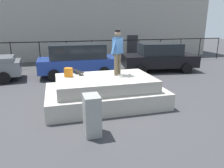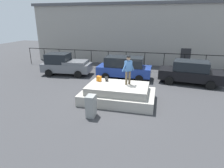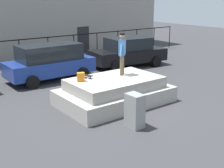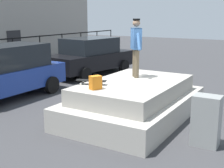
{
  "view_description": "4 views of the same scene",
  "coord_description": "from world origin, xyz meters",
  "px_view_note": "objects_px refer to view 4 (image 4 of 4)",
  "views": [
    {
      "loc": [
        -1.81,
        -7.7,
        3.07
      ],
      "look_at": [
        0.47,
        0.75,
        0.55
      ],
      "focal_mm": 34.37,
      "sensor_mm": 36.0,
      "label": 1
    },
    {
      "loc": [
        2.32,
        -10.68,
        4.84
      ],
      "look_at": [
        -0.56,
        0.81,
        0.82
      ],
      "focal_mm": 30.58,
      "sensor_mm": 36.0,
      "label": 2
    },
    {
      "loc": [
        -7.12,
        -9.19,
        4.25
      ],
      "look_at": [
        0.42,
        0.78,
        0.56
      ],
      "focal_mm": 48.05,
      "sensor_mm": 36.0,
      "label": 3
    },
    {
      "loc": [
        -7.59,
        -3.77,
        2.91
      ],
      "look_at": [
        0.17,
        0.87,
        0.85
      ],
      "focal_mm": 49.24,
      "sensor_mm": 36.0,
      "label": 4
    }
  ],
  "objects_px": {
    "skateboard": "(91,81)",
    "utility_box": "(206,121)",
    "car_blue_hatchback_mid": "(3,71)",
    "car_black_sedan_far": "(90,56)",
    "backpack": "(95,83)",
    "skateboarder": "(136,44)"
  },
  "relations": [
    {
      "from": "car_blue_hatchback_mid",
      "to": "car_black_sedan_far",
      "type": "distance_m",
      "value": 5.29
    },
    {
      "from": "skateboarder",
      "to": "car_black_sedan_far",
      "type": "xyz_separation_m",
      "value": [
        4.2,
        4.61,
        -1.15
      ]
    },
    {
      "from": "skateboarder",
      "to": "backpack",
      "type": "xyz_separation_m",
      "value": [
        -1.9,
        0.17,
        -0.83
      ]
    },
    {
      "from": "skateboard",
      "to": "utility_box",
      "type": "xyz_separation_m",
      "value": [
        0.03,
        -3.1,
        -0.58
      ]
    },
    {
      "from": "skateboarder",
      "to": "car_blue_hatchback_mid",
      "type": "xyz_separation_m",
      "value": [
        -1.08,
        4.6,
        -1.08
      ]
    },
    {
      "from": "car_blue_hatchback_mid",
      "to": "utility_box",
      "type": "bearing_deg",
      "value": -93.24
    },
    {
      "from": "car_blue_hatchback_mid",
      "to": "car_black_sedan_far",
      "type": "bearing_deg",
      "value": 0.09
    },
    {
      "from": "backpack",
      "to": "skateboarder",
      "type": "bearing_deg",
      "value": -159.23
    },
    {
      "from": "skateboarder",
      "to": "backpack",
      "type": "relative_size",
      "value": 5.02
    },
    {
      "from": "skateboarder",
      "to": "car_blue_hatchback_mid",
      "type": "relative_size",
      "value": 0.38
    },
    {
      "from": "backpack",
      "to": "car_blue_hatchback_mid",
      "type": "relative_size",
      "value": 0.08
    },
    {
      "from": "car_black_sedan_far",
      "to": "skateboarder",
      "type": "bearing_deg",
      "value": -132.38
    },
    {
      "from": "skateboard",
      "to": "car_black_sedan_far",
      "type": "relative_size",
      "value": 0.17
    },
    {
      "from": "skateboarder",
      "to": "car_black_sedan_far",
      "type": "distance_m",
      "value": 6.34
    },
    {
      "from": "backpack",
      "to": "car_blue_hatchback_mid",
      "type": "distance_m",
      "value": 4.51
    },
    {
      "from": "skateboarder",
      "to": "utility_box",
      "type": "xyz_separation_m",
      "value": [
        -1.49,
        -2.52,
        -1.48
      ]
    },
    {
      "from": "skateboard",
      "to": "skateboarder",
      "type": "bearing_deg",
      "value": -20.78
    },
    {
      "from": "skateboard",
      "to": "car_black_sedan_far",
      "type": "bearing_deg",
      "value": 35.17
    },
    {
      "from": "skateboard",
      "to": "backpack",
      "type": "relative_size",
      "value": 2.43
    },
    {
      "from": "car_blue_hatchback_mid",
      "to": "utility_box",
      "type": "distance_m",
      "value": 7.14
    },
    {
      "from": "utility_box",
      "to": "car_blue_hatchback_mid",
      "type": "bearing_deg",
      "value": 86.11
    },
    {
      "from": "car_blue_hatchback_mid",
      "to": "backpack",
      "type": "bearing_deg",
      "value": -100.53
    }
  ]
}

